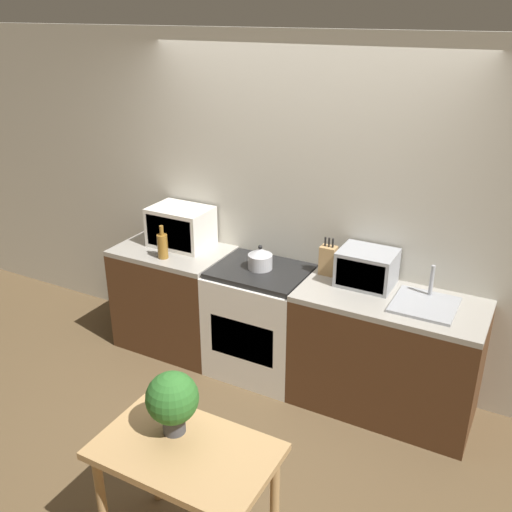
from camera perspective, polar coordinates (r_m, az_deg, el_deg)
The scene contains 13 objects.
ground_plane at distance 4.25m, azimuth -1.71°, elevation -16.34°, with size 16.00×16.00×0.00m, color brown.
wall_back at distance 4.40m, azimuth 4.66°, elevation 4.60°, with size 10.00×0.06×2.60m.
counter_left_run at distance 4.94m, azimuth -8.13°, elevation -4.10°, with size 0.92×0.62×0.90m.
counter_right_run at distance 4.24m, azimuth 12.82°, elevation -9.55°, with size 1.29×0.62×0.90m.
stove_range at distance 4.55m, azimuth 0.44°, elevation -6.49°, with size 0.74×0.62×0.90m.
kettle at distance 4.32m, azimuth 0.42°, elevation -0.25°, with size 0.19×0.19×0.19m.
microwave at distance 4.76m, azimuth -7.54°, elevation 2.92°, with size 0.49×0.35×0.33m.
bottle at distance 4.55m, azimuth -9.33°, elevation 1.04°, with size 0.08×0.08×0.27m.
knife_block at distance 4.25m, azimuth 7.22°, elevation -0.41°, with size 0.12×0.09×0.29m.
toaster_oven at distance 4.13m, azimuth 11.01°, elevation -1.17°, with size 0.39×0.31×0.26m.
sink_basin at distance 3.98m, azimuth 16.54°, elevation -4.58°, with size 0.41×0.41×0.24m.
dining_table at distance 3.08m, azimuth -6.99°, elevation -20.08°, with size 0.90×0.56×0.73m.
potted_plant at distance 2.98m, azimuth -8.37°, elevation -14.01°, with size 0.27×0.27×0.34m.
Camera 1 is at (1.65, -2.81, 2.74)m, focal length 40.00 mm.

